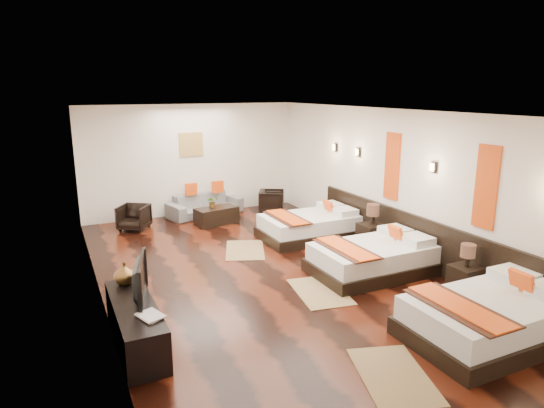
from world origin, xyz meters
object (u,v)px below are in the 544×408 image
bed_near (492,317)px  armchair_left (134,217)px  bed_mid (373,258)px  sofa (205,204)px  nightstand_b (372,234)px  table_plant (213,202)px  nightstand_a (465,277)px  tv_console (135,324)px  armchair_right (272,201)px  tv (135,279)px  figurine (124,273)px  coffee_table (217,216)px  book (141,320)px  bed_far (310,226)px

bed_near → armchair_left: bearing=115.6°
bed_mid → sofa: bearing=106.4°
nightstand_b → table_plant: (-2.30, 3.15, 0.22)m
nightstand_a → tv_console: size_ratio=0.46×
bed_mid → armchair_left: 5.61m
table_plant → bed_near: bearing=-76.9°
sofa → armchair_right: bearing=-29.4°
bed_near → tv: tv is taller
figurine → coffee_table: 4.94m
book → armchair_left: same height
bed_near → tv_console: bearing=156.3°
nightstand_b → tv: size_ratio=1.00×
bed_mid → bed_far: bed_mid is taller
tv → bed_near: bearing=-100.4°
tv_console → table_plant: (2.65, 4.83, 0.27)m
figurine → coffee_table: figurine is taller
bed_mid → coffee_table: bed_mid is taller
nightstand_a → nightstand_b: size_ratio=0.89×
bed_mid → table_plant: bed_mid is taller
nightstand_b → book: 5.40m
bed_far → table_plant: bed_far is taller
tv_console → figurine: bearing=90.0°
armchair_right → table_plant: size_ratio=2.21×
tv_console → coffee_table: tv_console is taller
nightstand_a → book: (-4.95, 0.23, 0.27)m
bed_mid → tv: 4.21m
armchair_right → table_plant: 1.81m
armchair_left → table_plant: table_plant is taller
nightstand_b → sofa: 4.57m
bed_near → nightstand_a: bed_near is taller
bed_far → nightstand_b: 1.40m
bed_near → nightstand_b: 3.59m
bed_near → nightstand_a: bearing=56.4°
nightstand_b → armchair_left: 5.37m
nightstand_a → bed_far: bearing=101.8°
bed_far → book: size_ratio=6.25×
nightstand_a → armchair_left: (-4.09, 5.86, -0.00)m
nightstand_a → tv_console: nightstand_a is taller
sofa → nightstand_a: bearing=-85.0°
bed_near → armchair_right: bearing=88.4°
tv → armchair_left: 5.10m
nightstand_b → bed_mid: bearing=-125.8°
bed_near → sofa: size_ratio=1.15×
book → table_plant: bearing=63.5°
nightstand_a → armchair_right: nightstand_a is taller
bed_near → sofa: bed_near is taller
nightstand_b → figurine: bearing=-168.8°
book → tv_console: bearing=90.0°
figurine → armchair_left: bearing=79.2°
armchair_right → bed_near: bearing=-152.5°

